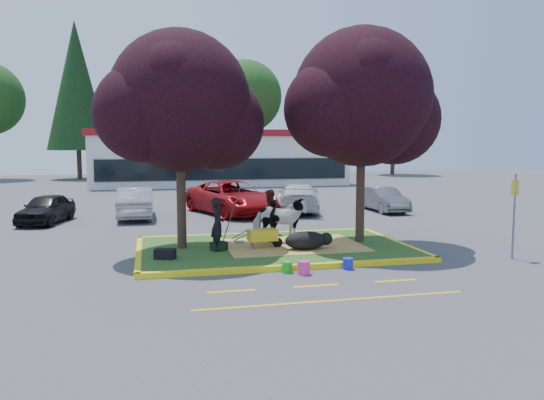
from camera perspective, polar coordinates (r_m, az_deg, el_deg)
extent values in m
plane|color=#424244|center=(16.49, 0.26, -5.49)|extent=(90.00, 90.00, 0.00)
cube|color=#225219|center=(16.47, 0.26, -5.23)|extent=(8.00, 5.00, 0.15)
cube|color=yellow|center=(14.03, 2.74, -7.23)|extent=(8.30, 0.16, 0.15)
cube|color=yellow|center=(18.95, -1.56, -3.74)|extent=(8.30, 0.16, 0.15)
cube|color=yellow|center=(16.04, -14.14, -5.73)|extent=(0.16, 5.30, 0.15)
cube|color=yellow|center=(17.85, 13.14, -4.51)|extent=(0.16, 5.30, 0.15)
cube|color=#D3AF56|center=(16.60, 2.28, -4.86)|extent=(4.20, 3.00, 0.01)
cylinder|color=black|center=(16.19, -9.75, 1.06)|extent=(0.28, 0.28, 3.53)
sphere|color=black|center=(16.18, -9.92, 10.44)|extent=(4.20, 4.20, 4.20)
sphere|color=black|center=(16.46, -5.86, 8.22)|extent=(2.86, 2.86, 2.86)
sphere|color=black|center=(15.83, -13.67, 9.09)|extent=(2.86, 2.86, 2.86)
cylinder|color=black|center=(17.30, 9.50, 1.66)|extent=(0.28, 0.28, 3.70)
sphere|color=black|center=(17.31, 9.66, 10.85)|extent=(4.40, 4.40, 4.40)
sphere|color=black|center=(17.95, 12.97, 8.49)|extent=(2.99, 2.99, 2.99)
sphere|color=black|center=(16.61, 6.49, 9.73)|extent=(2.99, 2.99, 2.99)
cube|color=yellow|center=(12.10, -4.38, -9.77)|extent=(1.10, 0.12, 0.01)
cube|color=yellow|center=(12.55, 4.80, -9.19)|extent=(1.10, 0.12, 0.01)
cube|color=yellow|center=(13.29, 13.12, -8.46)|extent=(1.10, 0.12, 0.01)
cube|color=yellow|center=(11.46, 6.69, -10.70)|extent=(6.00, 0.10, 0.01)
cube|color=silver|center=(44.10, -5.73, 4.33)|extent=(20.00, 8.00, 4.00)
cube|color=maroon|center=(44.09, -5.76, 7.13)|extent=(20.40, 8.40, 0.50)
cube|color=black|center=(40.12, -4.96, 3.32)|extent=(19.00, 0.10, 1.60)
cylinder|color=black|center=(53.09, -20.03, 4.24)|extent=(0.44, 0.44, 3.92)
cone|color=black|center=(53.34, -20.30, 11.47)|extent=(5.60, 5.60, 11.90)
cylinder|color=black|center=(54.26, -11.39, 4.07)|extent=(0.44, 0.44, 3.08)
sphere|color=#143811|center=(54.35, -11.51, 9.64)|extent=(6.16, 6.16, 6.16)
cylinder|color=black|center=(54.12, -2.84, 4.48)|extent=(0.44, 0.44, 3.64)
sphere|color=#143811|center=(54.30, -2.88, 11.07)|extent=(7.28, 7.28, 7.28)
cylinder|color=black|center=(56.59, 5.08, 4.46)|extent=(0.44, 0.44, 3.50)
cone|color=black|center=(56.74, 5.14, 10.52)|extent=(5.00, 5.00, 10.62)
cylinder|color=black|center=(58.69, 12.85, 4.25)|extent=(0.44, 0.44, 3.22)
sphere|color=#143811|center=(58.79, 12.98, 9.63)|extent=(6.44, 6.44, 6.44)
imported|color=white|center=(16.75, 0.81, -2.20)|extent=(1.93, 1.31, 1.49)
ellipsoid|color=black|center=(15.88, 3.67, -4.37)|extent=(1.45, 1.10, 0.56)
imported|color=black|center=(15.72, -5.89, -2.61)|extent=(0.40, 0.59, 1.58)
imported|color=#481714|center=(18.46, -0.28, -1.29)|extent=(0.71, 0.85, 1.58)
imported|color=black|center=(16.98, 0.13, -2.24)|extent=(0.65, 0.88, 1.39)
cylinder|color=black|center=(16.20, 0.60, -4.60)|extent=(0.31, 0.09, 0.31)
cylinder|color=slate|center=(15.86, -1.95, -4.99)|extent=(0.04, 0.04, 0.22)
cylinder|color=slate|center=(16.22, -2.22, -4.74)|extent=(0.04, 0.04, 0.22)
cube|color=yellow|center=(16.05, -1.04, -3.77)|extent=(0.90, 0.59, 0.34)
cylinder|color=slate|center=(15.74, -3.18, -3.91)|extent=(0.56, 0.09, 0.29)
cylinder|color=slate|center=(16.10, -3.42, -3.68)|extent=(0.56, 0.09, 0.29)
cube|color=black|center=(14.92, -11.43, -5.69)|extent=(0.63, 0.48, 0.28)
cube|color=black|center=(15.87, -5.73, -4.95)|extent=(0.54, 0.45, 0.25)
cylinder|color=slate|center=(16.64, 24.59, -1.65)|extent=(0.06, 0.06, 2.45)
cube|color=yellow|center=(16.56, 24.72, 1.21)|extent=(0.33, 0.14, 0.44)
cylinder|color=green|center=(13.72, 1.62, -7.24)|extent=(0.29, 0.29, 0.29)
cylinder|color=#F1358B|center=(13.55, 3.44, -7.30)|extent=(0.32, 0.32, 0.34)
cylinder|color=#1924CA|center=(14.23, 8.16, -6.80)|extent=(0.33, 0.33, 0.30)
imported|color=black|center=(24.01, -23.13, -0.86)|extent=(2.21, 3.83, 1.22)
imported|color=#989CA0|center=(24.30, -14.45, -0.30)|extent=(1.53, 4.22, 1.38)
imported|color=#9D0D10|center=(24.99, -4.35, 0.26)|extent=(4.30, 6.20, 1.57)
imported|color=silver|center=(25.75, 2.85, 0.24)|extent=(3.15, 5.14, 1.39)
imported|color=#515458|center=(26.50, 11.93, 0.05)|extent=(1.25, 3.57, 1.18)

